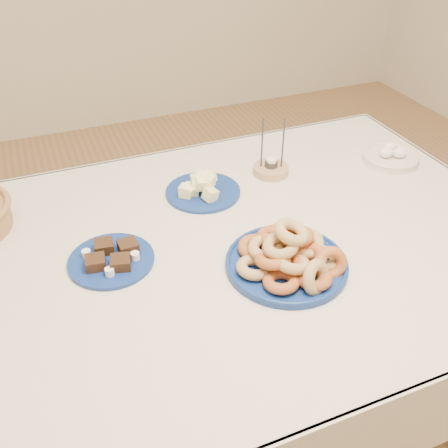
{
  "coord_description": "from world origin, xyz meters",
  "views": [
    {
      "loc": [
        -0.37,
        -0.95,
        1.56
      ],
      "look_at": [
        0.0,
        -0.05,
        0.85
      ],
      "focal_mm": 40.0,
      "sensor_mm": 36.0,
      "label": 1
    }
  ],
  "objects_px": {
    "dining_table": "(217,275)",
    "egg_bowl": "(391,157)",
    "donut_platter": "(289,257)",
    "brownie_plate": "(112,258)",
    "melon_plate": "(202,188)",
    "candle_holder": "(271,169)"
  },
  "relations": [
    {
      "from": "dining_table",
      "to": "candle_holder",
      "type": "relative_size",
      "value": 9.16
    },
    {
      "from": "melon_plate",
      "to": "egg_bowl",
      "type": "xyz_separation_m",
      "value": [
        0.65,
        -0.04,
        -0.0
      ]
    },
    {
      "from": "dining_table",
      "to": "donut_platter",
      "type": "xyz_separation_m",
      "value": [
        0.13,
        -0.15,
        0.14
      ]
    },
    {
      "from": "donut_platter",
      "to": "melon_plate",
      "type": "bearing_deg",
      "value": 101.9
    },
    {
      "from": "dining_table",
      "to": "melon_plate",
      "type": "relative_size",
      "value": 5.77
    },
    {
      "from": "donut_platter",
      "to": "brownie_plate",
      "type": "height_order",
      "value": "donut_platter"
    },
    {
      "from": "dining_table",
      "to": "brownie_plate",
      "type": "bearing_deg",
      "value": 172.98
    },
    {
      "from": "melon_plate",
      "to": "brownie_plate",
      "type": "relative_size",
      "value": 1.14
    },
    {
      "from": "egg_bowl",
      "to": "melon_plate",
      "type": "bearing_deg",
      "value": 176.07
    },
    {
      "from": "candle_holder",
      "to": "egg_bowl",
      "type": "distance_m",
      "value": 0.41
    },
    {
      "from": "brownie_plate",
      "to": "egg_bowl",
      "type": "xyz_separation_m",
      "value": [
        0.96,
        0.16,
        0.01
      ]
    },
    {
      "from": "brownie_plate",
      "to": "candle_holder",
      "type": "height_order",
      "value": "candle_holder"
    },
    {
      "from": "dining_table",
      "to": "egg_bowl",
      "type": "xyz_separation_m",
      "value": [
        0.7,
        0.2,
        0.13
      ]
    },
    {
      "from": "donut_platter",
      "to": "melon_plate",
      "type": "relative_size",
      "value": 1.29
    },
    {
      "from": "donut_platter",
      "to": "egg_bowl",
      "type": "xyz_separation_m",
      "value": [
        0.57,
        0.35,
        -0.02
      ]
    },
    {
      "from": "dining_table",
      "to": "melon_plate",
      "type": "height_order",
      "value": "melon_plate"
    },
    {
      "from": "dining_table",
      "to": "brownie_plate",
      "type": "xyz_separation_m",
      "value": [
        -0.27,
        0.03,
        0.12
      ]
    },
    {
      "from": "candle_holder",
      "to": "egg_bowl",
      "type": "xyz_separation_m",
      "value": [
        0.4,
        -0.08,
        0.0
      ]
    },
    {
      "from": "brownie_plate",
      "to": "egg_bowl",
      "type": "bearing_deg",
      "value": 9.65
    },
    {
      "from": "donut_platter",
      "to": "melon_plate",
      "type": "xyz_separation_m",
      "value": [
        -0.08,
        0.39,
        -0.01
      ]
    },
    {
      "from": "melon_plate",
      "to": "egg_bowl",
      "type": "bearing_deg",
      "value": -3.93
    },
    {
      "from": "dining_table",
      "to": "donut_platter",
      "type": "height_order",
      "value": "donut_platter"
    }
  ]
}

